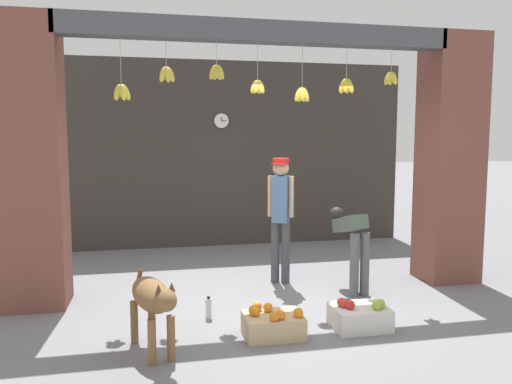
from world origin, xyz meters
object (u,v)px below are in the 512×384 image
(dog, at_px, (153,299))
(fruit_crate_oranges, at_px, (273,324))
(worker_stooping, at_px, (352,239))
(wall_clock, at_px, (221,121))
(shopkeeper, at_px, (281,210))
(fruit_crate_apples, at_px, (359,316))
(water_bottle, at_px, (209,308))

(dog, xyz_separation_m, fruit_crate_oranges, (1.12, 0.15, -0.37))
(worker_stooping, distance_m, wall_clock, 3.52)
(dog, relative_size, worker_stooping, 0.99)
(shopkeeper, height_order, worker_stooping, shopkeeper)
(fruit_crate_apples, xyz_separation_m, water_bottle, (-1.44, 0.57, -0.01))
(worker_stooping, bearing_deg, fruit_crate_apples, -114.60)
(shopkeeper, distance_m, wall_clock, 2.74)
(worker_stooping, relative_size, fruit_crate_apples, 1.83)
(worker_stooping, height_order, wall_clock, wall_clock)
(worker_stooping, distance_m, fruit_crate_apples, 1.35)
(shopkeeper, bearing_deg, fruit_crate_oranges, 100.43)
(fruit_crate_oranges, xyz_separation_m, wall_clock, (0.10, 4.12, 2.06))
(shopkeeper, distance_m, fruit_crate_oranges, 1.97)
(shopkeeper, bearing_deg, dog, 76.01)
(shopkeeper, bearing_deg, worker_stooping, 173.64)
(dog, xyz_separation_m, shopkeeper, (1.64, 1.86, 0.47))
(dog, distance_m, shopkeeper, 2.52)
(fruit_crate_oranges, height_order, fruit_crate_apples, fruit_crate_apples)
(shopkeeper, xyz_separation_m, fruit_crate_oranges, (-0.52, -1.70, -0.84))
(water_bottle, height_order, wall_clock, wall_clock)
(fruit_crate_apples, relative_size, wall_clock, 2.05)
(worker_stooping, bearing_deg, wall_clock, 106.41)
(fruit_crate_apples, distance_m, water_bottle, 1.55)
(fruit_crate_apples, bearing_deg, fruit_crate_oranges, -178.92)
(shopkeeper, xyz_separation_m, wall_clock, (-0.42, 2.42, 1.22))
(dog, height_order, fruit_crate_oranges, dog)
(fruit_crate_oranges, bearing_deg, shopkeeper, 72.93)
(wall_clock, bearing_deg, dog, -105.92)
(dog, bearing_deg, worker_stooping, 101.53)
(fruit_crate_oranges, distance_m, fruit_crate_apples, 0.90)
(water_bottle, relative_size, wall_clock, 0.91)
(fruit_crate_oranges, relative_size, water_bottle, 2.31)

